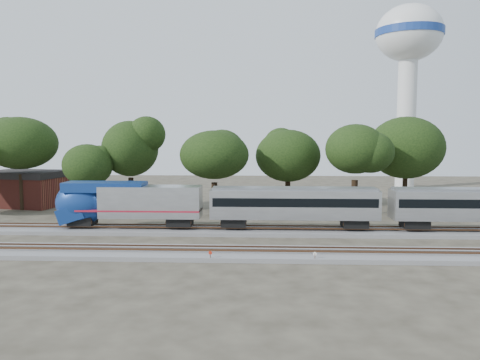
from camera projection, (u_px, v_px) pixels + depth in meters
The scene contains 16 objects.
ground at pixel (195, 245), 45.71m from camera, with size 160.00×160.00×0.00m, color #383328.
track_far at pixel (203, 230), 51.66m from camera, with size 160.00×5.00×0.73m.
track_near at pixel (189, 253), 41.71m from camera, with size 160.00×5.00×0.73m.
train at pixel (479, 204), 50.03m from camera, with size 94.34×3.26×4.80m.
switch_stand_red at pixel (210, 255), 39.23m from camera, with size 0.30×0.13×0.99m.
switch_stand_white at pixel (315, 256), 39.05m from camera, with size 0.30×0.11×0.95m.
switch_lever at pixel (256, 258), 40.04m from camera, with size 0.50×0.30×0.30m, color #512D19.
water_tower at pixel (408, 53), 92.18m from camera, with size 13.10×13.10×36.26m.
brick_building at pixel (26, 188), 70.98m from camera, with size 12.34×9.75×5.33m.
tree_1 at pixel (20, 143), 66.24m from camera, with size 9.73×9.73×13.72m.
tree_2 at pixel (87, 165), 61.74m from camera, with size 6.84×6.84×9.65m.
tree_3 at pixel (130, 149), 65.30m from camera, with size 8.97×8.97×12.64m.
tree_4 at pixel (214, 155), 62.56m from camera, with size 8.21×8.21×11.57m.
tree_5 at pixel (288, 156), 67.84m from camera, with size 7.85×7.85×11.07m.
tree_6 at pixel (355, 149), 61.36m from camera, with size 9.03×9.03×12.73m.
tree_7 at pixel (406, 148), 67.31m from camera, with size 9.04×9.04×12.75m.
Camera 1 is at (6.40, -44.67, 10.62)m, focal length 35.00 mm.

